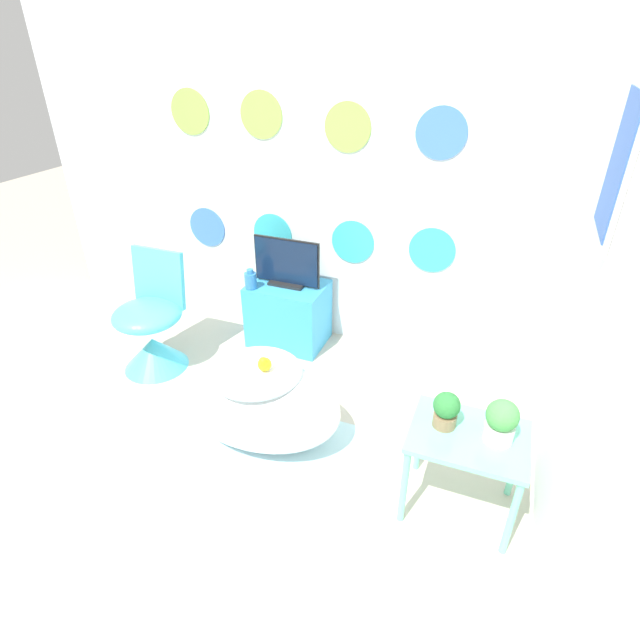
# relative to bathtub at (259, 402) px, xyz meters

# --- Properties ---
(ground_plane) EXTENTS (12.00, 12.00, 0.00)m
(ground_plane) POSITION_rel_bathtub_xyz_m (-0.18, -0.70, -0.22)
(ground_plane) COLOR #BCB29E
(wall_back_dotted) EXTENTS (4.29, 0.05, 2.60)m
(wall_back_dotted) POSITION_rel_bathtub_xyz_m (-0.18, 1.19, 1.07)
(wall_back_dotted) COLOR white
(wall_back_dotted) RESTS_ON ground_plane
(wall_right) EXTENTS (0.06, 2.87, 2.60)m
(wall_right) POSITION_rel_bathtub_xyz_m (1.48, 0.24, 1.08)
(wall_right) COLOR white
(wall_right) RESTS_ON ground_plane
(rug) EXTENTS (1.23, 0.88, 0.01)m
(rug) POSITION_rel_bathtub_xyz_m (-0.02, -0.19, -0.22)
(rug) COLOR silver
(rug) RESTS_ON ground_plane
(bathtub) EXTENTS (0.94, 0.59, 0.45)m
(bathtub) POSITION_rel_bathtub_xyz_m (0.00, 0.00, 0.00)
(bathtub) COLOR white
(bathtub) RESTS_ON ground_plane
(rubber_duck) EXTENTS (0.07, 0.08, 0.09)m
(rubber_duck) POSITION_rel_bathtub_xyz_m (0.05, 0.00, 0.26)
(rubber_duck) COLOR yellow
(rubber_duck) RESTS_ON bathtub
(chair) EXTENTS (0.45, 0.45, 0.79)m
(chair) POSITION_rel_bathtub_xyz_m (-0.97, 0.34, 0.04)
(chair) COLOR #4CC6DB
(chair) RESTS_ON ground_plane
(tv_cabinet) EXTENTS (0.53, 0.39, 0.46)m
(tv_cabinet) POSITION_rel_bathtub_xyz_m (-0.26, 0.95, 0.01)
(tv_cabinet) COLOR #389ED6
(tv_cabinet) RESTS_ON ground_plane
(tv) EXTENTS (0.48, 0.12, 0.34)m
(tv) POSITION_rel_bathtub_xyz_m (-0.26, 0.95, 0.39)
(tv) COLOR black
(tv) RESTS_ON tv_cabinet
(vase) EXTENTS (0.08, 0.08, 0.14)m
(vase) POSITION_rel_bathtub_xyz_m (-0.46, 0.81, 0.30)
(vase) COLOR #2D72B7
(vase) RESTS_ON tv_cabinet
(side_table) EXTENTS (0.51, 0.39, 0.46)m
(side_table) POSITION_rel_bathtub_xyz_m (1.11, -0.11, 0.16)
(side_table) COLOR #72D8B7
(side_table) RESTS_ON ground_plane
(potted_plant_left) EXTENTS (0.12, 0.12, 0.17)m
(potted_plant_left) POSITION_rel_bathtub_xyz_m (0.99, -0.09, 0.32)
(potted_plant_left) COLOR #8C6B4C
(potted_plant_left) RESTS_ON side_table
(potted_plant_right) EXTENTS (0.14, 0.14, 0.20)m
(potted_plant_right) POSITION_rel_bathtub_xyz_m (1.22, -0.10, 0.34)
(potted_plant_right) COLOR white
(potted_plant_right) RESTS_ON side_table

